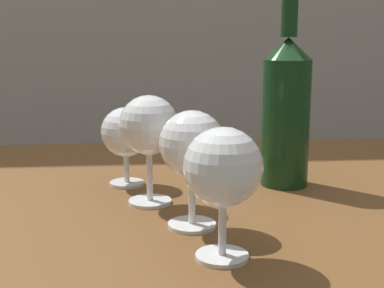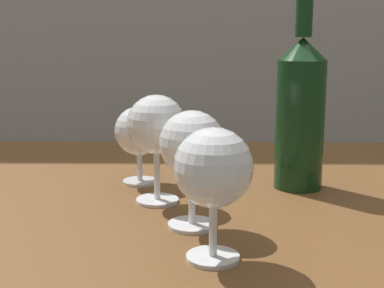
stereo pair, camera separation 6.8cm
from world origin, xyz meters
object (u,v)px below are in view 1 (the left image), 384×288
object	(u,v)px
wine_glass_pinot	(149,127)
wine_glass_rose	(126,133)
wine_bottle	(286,109)
wine_glass_white	(223,169)
wine_glass_amber	(192,145)

from	to	relation	value
wine_glass_pinot	wine_glass_rose	xyz separation A→B (m)	(-0.04, 0.10, -0.03)
wine_glass_pinot	wine_bottle	size ratio (longest dim) A/B	0.49
wine_glass_white	wine_bottle	bearing A→B (deg)	63.42
wine_glass_amber	wine_glass_pinot	world-z (taller)	wine_glass_pinot
wine_glass_amber	wine_glass_rose	world-z (taller)	wine_glass_amber
wine_glass_white	wine_glass_pinot	bearing A→B (deg)	110.57
wine_glass_white	wine_glass_pinot	world-z (taller)	wine_glass_pinot
wine_glass_amber	wine_bottle	distance (m)	0.25
wine_glass_white	wine_bottle	xyz separation A→B (m)	(0.14, 0.29, 0.02)
wine_glass_pinot	wine_glass_amber	bearing A→B (deg)	-62.89
wine_glass_amber	wine_glass_pinot	size ratio (longest dim) A/B	0.95
wine_glass_rose	wine_bottle	xyz separation A→B (m)	(0.26, -0.02, 0.04)
wine_glass_white	wine_glass_pinot	xyz separation A→B (m)	(-0.08, 0.21, 0.01)
wine_glass_rose	wine_bottle	bearing A→B (deg)	-4.62
wine_glass_white	wine_glass_rose	size ratio (longest dim) A/B	1.15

